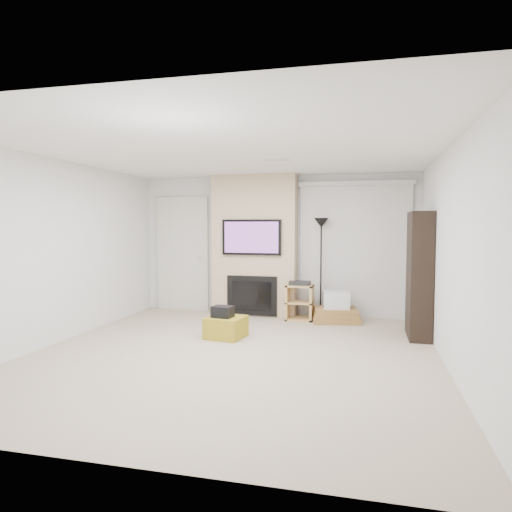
% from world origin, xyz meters
% --- Properties ---
extents(floor, '(5.00, 5.50, 0.00)m').
position_xyz_m(floor, '(0.00, 0.00, 0.00)').
color(floor, '#BBA98F').
rests_on(floor, ground).
extents(ceiling, '(5.00, 5.50, 0.00)m').
position_xyz_m(ceiling, '(0.00, 0.00, 2.50)').
color(ceiling, white).
rests_on(ceiling, wall_back).
extents(wall_back, '(5.00, 0.00, 2.50)m').
position_xyz_m(wall_back, '(0.00, 2.75, 1.25)').
color(wall_back, white).
rests_on(wall_back, ground).
extents(wall_front, '(5.00, 0.00, 2.50)m').
position_xyz_m(wall_front, '(0.00, -2.75, 1.25)').
color(wall_front, white).
rests_on(wall_front, ground).
extents(wall_left, '(0.00, 5.50, 2.50)m').
position_xyz_m(wall_left, '(-2.50, 0.00, 1.25)').
color(wall_left, white).
rests_on(wall_left, ground).
extents(wall_right, '(0.00, 5.50, 2.50)m').
position_xyz_m(wall_right, '(2.50, 0.00, 1.25)').
color(wall_right, white).
rests_on(wall_right, ground).
extents(hvac_vent, '(0.35, 0.18, 0.01)m').
position_xyz_m(hvac_vent, '(0.40, 0.80, 2.50)').
color(hvac_vent, silver).
rests_on(hvac_vent, ceiling).
extents(ottoman, '(0.57, 0.57, 0.30)m').
position_xyz_m(ottoman, '(-0.34, 0.77, 0.15)').
color(ottoman, '#A49020').
rests_on(ottoman, floor).
extents(black_bag, '(0.31, 0.26, 0.16)m').
position_xyz_m(black_bag, '(-0.37, 0.73, 0.38)').
color(black_bag, black).
rests_on(black_bag, ottoman).
extents(fireplace_wall, '(1.50, 0.47, 2.50)m').
position_xyz_m(fireplace_wall, '(-0.35, 2.54, 1.24)').
color(fireplace_wall, beige).
rests_on(fireplace_wall, floor).
extents(entry_door, '(1.02, 0.11, 2.14)m').
position_xyz_m(entry_door, '(-1.80, 2.71, 1.05)').
color(entry_door, silver).
rests_on(entry_door, floor).
extents(vertical_blinds, '(1.98, 0.10, 2.37)m').
position_xyz_m(vertical_blinds, '(1.40, 2.70, 1.27)').
color(vertical_blinds, silver).
rests_on(vertical_blinds, floor).
extents(floor_lamp, '(0.26, 0.26, 1.73)m').
position_xyz_m(floor_lamp, '(0.84, 2.50, 1.37)').
color(floor_lamp, black).
rests_on(floor_lamp, floor).
extents(av_stand, '(0.45, 0.38, 0.66)m').
position_xyz_m(av_stand, '(0.51, 2.26, 0.35)').
color(av_stand, tan).
rests_on(av_stand, floor).
extents(box_stack, '(0.86, 0.71, 0.51)m').
position_xyz_m(box_stack, '(1.12, 2.23, 0.19)').
color(box_stack, olive).
rests_on(box_stack, floor).
extents(bookshelf, '(0.30, 0.80, 1.80)m').
position_xyz_m(bookshelf, '(2.34, 1.45, 0.90)').
color(bookshelf, black).
rests_on(bookshelf, floor).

